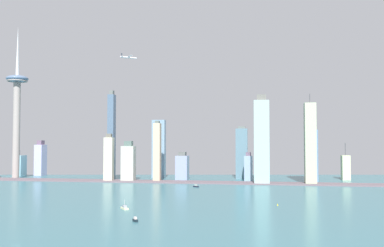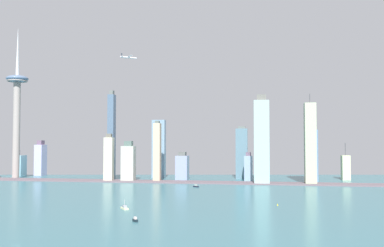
% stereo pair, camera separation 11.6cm
% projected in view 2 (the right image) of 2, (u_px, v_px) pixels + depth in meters
% --- Properties ---
extents(ground_plane, '(6000.00, 6000.00, 0.00)m').
position_uv_depth(ground_plane, '(17.00, 244.00, 325.69)').
color(ground_plane, '#386D77').
extents(waterfront_pier, '(970.95, 46.16, 2.11)m').
position_uv_depth(waterfront_pier, '(166.00, 182.00, 816.73)').
color(waterfront_pier, '#675860').
rests_on(waterfront_pier, ground).
extents(observation_tower, '(44.99, 44.99, 318.21)m').
position_uv_depth(observation_tower, '(17.00, 103.00, 904.81)').
color(observation_tower, gray).
rests_on(observation_tower, ground).
extents(skyscraper_0, '(20.65, 25.55, 57.49)m').
position_uv_depth(skyscraper_0, '(20.00, 166.00, 969.33)').
color(skyscraper_0, '#86BACA').
rests_on(skyscraper_0, ground).
extents(skyscraper_1, '(13.01, 15.94, 182.41)m').
position_uv_depth(skyscraper_1, '(111.00, 136.00, 899.78)').
color(skyscraper_1, slate).
rests_on(skyscraper_1, ground).
extents(skyscraper_2, '(19.92, 27.46, 163.15)m').
position_uv_depth(skyscraper_2, '(310.00, 143.00, 783.36)').
color(skyscraper_2, '#AAB292').
rests_on(skyscraper_2, ground).
extents(skyscraper_3, '(18.99, 16.34, 99.60)m').
position_uv_depth(skyscraper_3, '(313.00, 155.00, 844.87)').
color(skyscraper_3, '#597AA3').
rests_on(skyscraper_3, ground).
extents(skyscraper_4, '(17.48, 12.60, 91.64)m').
position_uv_depth(skyscraper_4, '(109.00, 159.00, 836.96)').
color(skyscraper_4, beige).
rests_on(skyscraper_4, ground).
extents(skyscraper_5, '(25.04, 18.37, 77.38)m').
position_uv_depth(skyscraper_5, '(128.00, 163.00, 835.86)').
color(skyscraper_5, '#ACB1A3').
rests_on(skyscraper_5, ground).
extents(skyscraper_6, '(15.69, 21.92, 55.58)m').
position_uv_depth(skyscraper_6, '(248.00, 168.00, 843.99)').
color(skyscraper_6, '#87A2BC').
rests_on(skyscraper_6, ground).
extents(skyscraper_7, '(27.57, 14.52, 122.06)m').
position_uv_depth(skyscraper_7, '(159.00, 149.00, 917.75)').
color(skyscraper_7, '#7292AB').
rests_on(skyscraper_7, ground).
extents(skyscraper_8, '(15.56, 22.61, 73.94)m').
position_uv_depth(skyscraper_8, '(346.00, 168.00, 868.88)').
color(skyscraper_8, beige).
rests_on(skyscraper_8, ground).
extents(skyscraper_9, '(27.40, 27.76, 161.58)m').
position_uv_depth(skyscraper_9, '(262.00, 141.00, 787.89)').
color(skyscraper_9, '#99B7B4').
rests_on(skyscraper_9, ground).
extents(skyscraper_10, '(23.65, 27.71, 55.45)m').
position_uv_depth(skyscraper_10, '(182.00, 167.00, 869.31)').
color(skyscraper_10, '#8694B7').
rests_on(skyscraper_10, ground).
extents(skyscraper_11, '(13.24, 13.94, 116.23)m').
position_uv_depth(skyscraper_11, '(157.00, 152.00, 832.37)').
color(skyscraper_11, tan).
rests_on(skyscraper_11, ground).
extents(skyscraper_12, '(18.26, 25.57, 78.89)m').
position_uv_depth(skyscraper_12, '(41.00, 159.00, 982.03)').
color(skyscraper_12, '#AAAAD5').
rests_on(skyscraper_12, ground).
extents(skyscraper_13, '(24.10, 18.64, 107.66)m').
position_uv_depth(skyscraper_13, '(242.00, 153.00, 894.32)').
color(skyscraper_13, slate).
rests_on(skyscraper_13, ground).
extents(boat_0, '(10.79, 8.95, 4.66)m').
position_uv_depth(boat_0, '(196.00, 186.00, 731.36)').
color(boat_0, black).
rests_on(boat_0, ground).
extents(boat_1, '(13.09, 15.26, 10.59)m').
position_uv_depth(boat_1, '(124.00, 208.00, 494.59)').
color(boat_1, beige).
rests_on(boat_1, ground).
extents(boat_2, '(6.97, 7.43, 4.63)m').
position_uv_depth(boat_2, '(135.00, 220.00, 417.55)').
color(boat_2, black).
rests_on(boat_2, ground).
extents(channel_buoy_0, '(1.60, 1.60, 2.41)m').
position_uv_depth(channel_buoy_0, '(278.00, 205.00, 521.97)').
color(channel_buoy_0, yellow).
rests_on(channel_buoy_0, ground).
extents(airplane, '(27.48, 26.58, 7.91)m').
position_uv_depth(airplane, '(129.00, 57.00, 790.69)').
color(airplane, silver).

